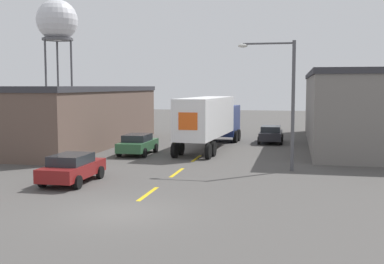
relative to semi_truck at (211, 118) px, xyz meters
name	(u,v)px	position (x,y,z in m)	size (l,w,h in m)	color
ground_plane	(122,213)	(-0.03, -19.59, -2.35)	(160.00, 160.00, 0.00)	#4C4947
road_centerline	(177,173)	(-0.03, -10.82, -2.34)	(0.20, 13.79, 0.01)	gold
warehouse_left	(43,115)	(-14.20, -0.07, 0.07)	(13.44, 20.45, 4.83)	brown
warehouse_right	(377,109)	(12.93, 4.92, 0.65)	(11.01, 23.04, 5.98)	slate
semi_truck	(211,118)	(0.00, 0.00, 0.00)	(3.40, 13.20, 3.99)	navy
parked_car_left_far	(138,144)	(-4.47, -4.41, -1.58)	(2.04, 4.31, 1.46)	#2D5B38
parked_car_right_far	(271,134)	(4.41, 4.70, -1.58)	(2.04, 4.31, 1.46)	black
parked_car_left_near	(72,168)	(-4.47, -14.70, -1.58)	(2.04, 4.31, 1.46)	maroon
water_tower	(57,22)	(-26.13, 25.71, 11.42)	(5.68, 5.68, 16.80)	#47474C
street_lamp	(285,94)	(5.83, -8.90, 2.05)	(3.26, 0.32, 7.39)	#4C4C51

